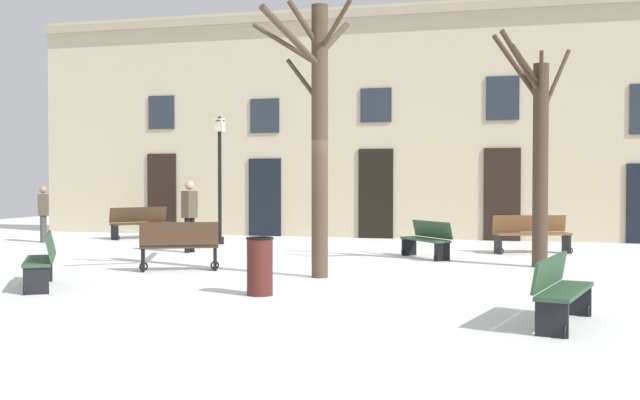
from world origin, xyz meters
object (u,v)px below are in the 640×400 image
(bench_by_litter_bin, at_px, (427,239))
(tree_center, at_px, (539,152))
(bench_near_lamp, at_px, (561,289))
(bench_back_to_back_left, at_px, (42,259))
(bench_near_center_tree, at_px, (531,233))
(bench_facing_shops, at_px, (141,222))
(person_crossing_plaza, at_px, (190,212))
(person_strolling, at_px, (43,211))
(tree_right_of_center, at_px, (318,125))
(streetlamp, at_px, (220,165))
(bench_back_to_back_right, at_px, (179,246))
(litter_bin, at_px, (260,266))

(bench_by_litter_bin, bearing_deg, tree_center, 23.48)
(bench_near_lamp, height_order, bench_back_to_back_left, bench_back_to_back_left)
(bench_back_to_back_left, bearing_deg, bench_near_center_tree, 105.30)
(bench_facing_shops, height_order, bench_back_to_back_left, bench_facing_shops)
(person_crossing_plaza, height_order, person_strolling, person_crossing_plaza)
(tree_right_of_center, relative_size, person_crossing_plaza, 2.83)
(bench_by_litter_bin, bearing_deg, streetlamp, -150.82)
(streetlamp, height_order, bench_by_litter_bin, streetlamp)
(streetlamp, distance_m, bench_back_to_back_right, 6.55)
(bench_near_center_tree, bearing_deg, tree_right_of_center, -143.51)
(person_strolling, bearing_deg, bench_back_to_back_right, -151.33)
(tree_right_of_center, height_order, bench_back_to_back_right, tree_right_of_center)
(tree_center, bearing_deg, bench_facing_shops, 157.19)
(bench_near_center_tree, bearing_deg, litter_bin, -137.08)
(bench_near_lamp, xyz_separation_m, bench_near_center_tree, (-0.42, 9.66, 0.03))
(tree_right_of_center, xyz_separation_m, person_crossing_plaza, (-4.33, 3.89, -1.79))
(bench_facing_shops, bearing_deg, person_strolling, 171.38)
(bench_near_lamp, xyz_separation_m, person_strolling, (-13.72, 9.37, 0.43))
(tree_right_of_center, height_order, bench_near_lamp, tree_right_of_center)
(litter_bin, bearing_deg, tree_right_of_center, 83.23)
(bench_back_to_back_left, bearing_deg, bench_facing_shops, 167.51)
(bench_near_lamp, height_order, person_strolling, person_strolling)
(tree_center, bearing_deg, streetlamp, 157.17)
(bench_facing_shops, bearing_deg, bench_back_to_back_left, -125.56)
(streetlamp, height_order, bench_near_lamp, streetlamp)
(bench_by_litter_bin, distance_m, bench_near_center_tree, 2.94)
(tree_right_of_center, distance_m, bench_back_to_back_left, 5.28)
(bench_facing_shops, relative_size, person_crossing_plaza, 1.01)
(tree_right_of_center, distance_m, bench_near_lamp, 6.06)
(streetlamp, bearing_deg, tree_right_of_center, -54.38)
(tree_right_of_center, relative_size, bench_near_lamp, 2.75)
(litter_bin, distance_m, person_crossing_plaza, 7.48)
(bench_near_center_tree, bearing_deg, bench_back_to_back_left, -153.94)
(person_strolling, bearing_deg, bench_facing_shops, -66.22)
(tree_right_of_center, relative_size, litter_bin, 5.53)
(bench_back_to_back_left, bearing_deg, litter_bin, 60.17)
(bench_near_center_tree, height_order, person_strolling, person_strolling)
(tree_center, height_order, streetlamp, tree_center)
(litter_bin, bearing_deg, bench_facing_shops, 126.31)
(bench_facing_shops, distance_m, bench_near_center_tree, 11.49)
(person_strolling, bearing_deg, bench_back_to_back_left, -168.35)
(streetlamp, height_order, bench_back_to_back_right, streetlamp)
(streetlamp, bearing_deg, litter_bin, -63.93)
(bench_back_to_back_right, bearing_deg, bench_near_center_tree, -164.09)
(bench_by_litter_bin, xyz_separation_m, person_crossing_plaza, (-5.77, -0.14, 0.55))
(bench_near_lamp, distance_m, bench_near_center_tree, 9.67)
(person_crossing_plaza, bearing_deg, bench_facing_shops, -126.83)
(bench_near_lamp, bearing_deg, person_crossing_plaza, 59.96)
(litter_bin, distance_m, bench_back_to_back_right, 3.68)
(tree_right_of_center, height_order, litter_bin, tree_right_of_center)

